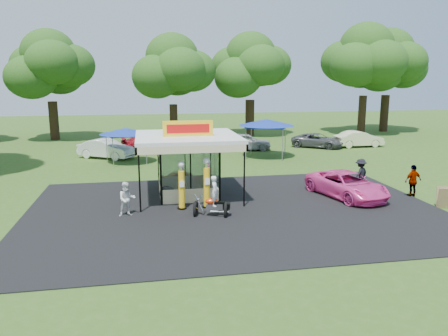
{
  "coord_description": "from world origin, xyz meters",
  "views": [
    {
      "loc": [
        -4.25,
        -18.05,
        6.4
      ],
      "look_at": [
        -0.18,
        4.0,
        1.71
      ],
      "focal_mm": 35.0,
      "sensor_mm": 36.0,
      "label": 1
    }
  ],
  "objects_px": {
    "tent_east": "(266,123)",
    "spectator_east_a": "(360,174)",
    "bg_car_a": "(106,149)",
    "bg_car_d": "(317,140)",
    "bg_car_b": "(151,144)",
    "gas_station_kiosk": "(188,164)",
    "kiosk_car": "(184,179)",
    "bg_car_c": "(245,142)",
    "gas_pump_right": "(207,184)",
    "a_frame_sign": "(444,198)",
    "spectator_east_b": "(413,181)",
    "spectator_west": "(127,199)",
    "tent_west": "(125,131)",
    "pink_sedan": "(347,185)",
    "bg_car_e": "(359,139)",
    "motorcycle": "(213,200)",
    "gas_pump_left": "(182,187)"
  },
  "relations": [
    {
      "from": "bg_car_b",
      "to": "gas_station_kiosk",
      "type": "bearing_deg",
      "value": 173.94
    },
    {
      "from": "kiosk_car",
      "to": "bg_car_c",
      "type": "height_order",
      "value": "bg_car_c"
    },
    {
      "from": "gas_pump_right",
      "to": "kiosk_car",
      "type": "height_order",
      "value": "gas_pump_right"
    },
    {
      "from": "tent_east",
      "to": "spectator_east_a",
      "type": "bearing_deg",
      "value": -76.64
    },
    {
      "from": "gas_station_kiosk",
      "to": "motorcycle",
      "type": "distance_m",
      "value": 3.98
    },
    {
      "from": "motorcycle",
      "to": "kiosk_car",
      "type": "bearing_deg",
      "value": 113.28
    },
    {
      "from": "bg_car_b",
      "to": "gas_pump_left",
      "type": "bearing_deg",
      "value": 171.24
    },
    {
      "from": "bg_car_e",
      "to": "tent_east",
      "type": "distance_m",
      "value": 10.8
    },
    {
      "from": "bg_car_e",
      "to": "bg_car_b",
      "type": "bearing_deg",
      "value": 86.78
    },
    {
      "from": "pink_sedan",
      "to": "bg_car_a",
      "type": "distance_m",
      "value": 19.83
    },
    {
      "from": "kiosk_car",
      "to": "spectator_east_b",
      "type": "height_order",
      "value": "spectator_east_b"
    },
    {
      "from": "spectator_east_a",
      "to": "bg_car_c",
      "type": "xyz_separation_m",
      "value": [
        -3.48,
        14.56,
        -0.11
      ]
    },
    {
      "from": "pink_sedan",
      "to": "spectator_west",
      "type": "bearing_deg",
      "value": 171.07
    },
    {
      "from": "gas_pump_left",
      "to": "a_frame_sign",
      "type": "bearing_deg",
      "value": -9.42
    },
    {
      "from": "bg_car_a",
      "to": "tent_east",
      "type": "height_order",
      "value": "tent_east"
    },
    {
      "from": "motorcycle",
      "to": "spectator_east_a",
      "type": "distance_m",
      "value": 9.92
    },
    {
      "from": "motorcycle",
      "to": "bg_car_e",
      "type": "xyz_separation_m",
      "value": [
        16.64,
        18.09,
        -0.04
      ]
    },
    {
      "from": "spectator_west",
      "to": "bg_car_e",
      "type": "bearing_deg",
      "value": 29.33
    },
    {
      "from": "spectator_east_b",
      "to": "motorcycle",
      "type": "bearing_deg",
      "value": -0.98
    },
    {
      "from": "gas_pump_right",
      "to": "tent_east",
      "type": "bearing_deg",
      "value": 62.75
    },
    {
      "from": "a_frame_sign",
      "to": "spectator_east_b",
      "type": "xyz_separation_m",
      "value": [
        -0.23,
        2.22,
        0.34
      ]
    },
    {
      "from": "gas_pump_left",
      "to": "gas_pump_right",
      "type": "xyz_separation_m",
      "value": [
        1.24,
        0.02,
        0.07
      ]
    },
    {
      "from": "bg_car_c",
      "to": "tent_east",
      "type": "bearing_deg",
      "value": -160.32
    },
    {
      "from": "bg_car_a",
      "to": "tent_west",
      "type": "xyz_separation_m",
      "value": [
        1.64,
        -2.33,
        1.65
      ]
    },
    {
      "from": "kiosk_car",
      "to": "spectator_east_b",
      "type": "distance_m",
      "value": 12.83
    },
    {
      "from": "gas_pump_right",
      "to": "bg_car_c",
      "type": "height_order",
      "value": "gas_pump_right"
    },
    {
      "from": "gas_pump_right",
      "to": "spectator_west",
      "type": "bearing_deg",
      "value": -171.41
    },
    {
      "from": "bg_car_a",
      "to": "bg_car_b",
      "type": "bearing_deg",
      "value": -26.81
    },
    {
      "from": "pink_sedan",
      "to": "bg_car_d",
      "type": "distance_m",
      "value": 17.25
    },
    {
      "from": "kiosk_car",
      "to": "bg_car_b",
      "type": "relative_size",
      "value": 0.54
    },
    {
      "from": "spectator_west",
      "to": "spectator_east_a",
      "type": "relative_size",
      "value": 0.93
    },
    {
      "from": "pink_sedan",
      "to": "bg_car_b",
      "type": "relative_size",
      "value": 0.96
    },
    {
      "from": "motorcycle",
      "to": "bg_car_c",
      "type": "height_order",
      "value": "motorcycle"
    },
    {
      "from": "a_frame_sign",
      "to": "gas_pump_right",
      "type": "bearing_deg",
      "value": -168.5
    },
    {
      "from": "pink_sedan",
      "to": "bg_car_b",
      "type": "distance_m",
      "value": 19.44
    },
    {
      "from": "spectator_east_a",
      "to": "tent_west",
      "type": "relative_size",
      "value": 0.46
    },
    {
      "from": "gas_pump_left",
      "to": "gas_pump_right",
      "type": "height_order",
      "value": "gas_pump_right"
    },
    {
      "from": "bg_car_c",
      "to": "spectator_east_b",
      "type": "bearing_deg",
      "value": -155.91
    },
    {
      "from": "bg_car_a",
      "to": "bg_car_d",
      "type": "distance_m",
      "value": 18.9
    },
    {
      "from": "gas_pump_right",
      "to": "spectator_east_b",
      "type": "distance_m",
      "value": 11.32
    },
    {
      "from": "gas_station_kiosk",
      "to": "tent_west",
      "type": "height_order",
      "value": "gas_station_kiosk"
    },
    {
      "from": "kiosk_car",
      "to": "bg_car_e",
      "type": "relative_size",
      "value": 0.62
    },
    {
      "from": "kiosk_car",
      "to": "spectator_east_a",
      "type": "bearing_deg",
      "value": -103.27
    },
    {
      "from": "gas_pump_right",
      "to": "bg_car_d",
      "type": "bearing_deg",
      "value": 53.1
    },
    {
      "from": "spectator_west",
      "to": "a_frame_sign",
      "type": "bearing_deg",
      "value": -16.45
    },
    {
      "from": "gas_station_kiosk",
      "to": "tent_east",
      "type": "relative_size",
      "value": 1.22
    },
    {
      "from": "spectator_east_b",
      "to": "bg_car_c",
      "type": "height_order",
      "value": "spectator_east_b"
    },
    {
      "from": "gas_pump_right",
      "to": "bg_car_b",
      "type": "distance_m",
      "value": 17.36
    },
    {
      "from": "gas_station_kiosk",
      "to": "bg_car_b",
      "type": "distance_m",
      "value": 14.95
    },
    {
      "from": "spectator_east_a",
      "to": "gas_pump_left",
      "type": "bearing_deg",
      "value": -19.46
    }
  ]
}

